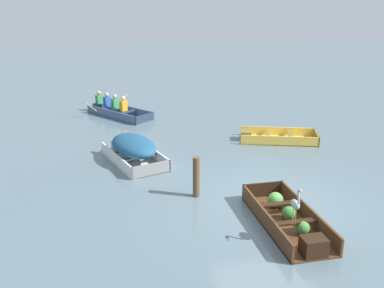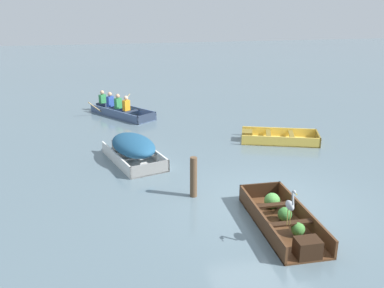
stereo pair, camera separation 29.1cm
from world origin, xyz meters
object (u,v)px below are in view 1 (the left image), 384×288
mooring_post (196,177)px  skiff_white_mid_moored (133,148)px  heron_on_dinghy (296,204)px  rowboat_slate_blue_with_crew (116,110)px  dinghy_dark_varnish_foreground (288,219)px  skiff_yellow_near_moored (275,137)px

mooring_post → skiff_white_mid_moored: bearing=114.5°
skiff_white_mid_moored → heron_on_dinghy: (2.67, -5.34, 0.43)m
rowboat_slate_blue_with_crew → dinghy_dark_varnish_foreground: bearing=-73.8°
heron_on_dinghy → rowboat_slate_blue_with_crew: bearing=104.4°
skiff_yellow_near_moored → rowboat_slate_blue_with_crew: (-5.18, 4.79, 0.12)m
dinghy_dark_varnish_foreground → skiff_white_mid_moored: (-2.87, 4.70, 0.29)m
skiff_yellow_near_moored → mooring_post: bearing=-135.5°
skiff_yellow_near_moored → rowboat_slate_blue_with_crew: rowboat_slate_blue_with_crew is taller
heron_on_dinghy → mooring_post: bearing=118.8°
mooring_post → dinghy_dark_varnish_foreground: bearing=-49.9°
mooring_post → skiff_yellow_near_moored: bearing=44.5°
skiff_yellow_near_moored → skiff_white_mid_moored: (-5.03, -0.89, 0.33)m
skiff_yellow_near_moored → skiff_white_mid_moored: skiff_white_mid_moored is taller
skiff_yellow_near_moored → mooring_post: size_ratio=2.73×
dinghy_dark_varnish_foreground → rowboat_slate_blue_with_crew: size_ratio=0.92×
heron_on_dinghy → mooring_post: 2.93m
skiff_white_mid_moored → mooring_post: size_ratio=2.68×
dinghy_dark_varnish_foreground → skiff_yellow_near_moored: (2.16, 5.59, -0.04)m
dinghy_dark_varnish_foreground → rowboat_slate_blue_with_crew: rowboat_slate_blue_with_crew is taller
rowboat_slate_blue_with_crew → mooring_post: bearing=-80.5°
skiff_yellow_near_moored → heron_on_dinghy: 6.71m
rowboat_slate_blue_with_crew → mooring_post: size_ratio=2.98×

